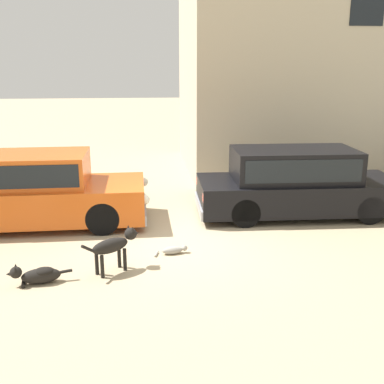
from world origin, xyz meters
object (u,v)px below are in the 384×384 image
at_px(stray_dog_tan, 115,245).
at_px(stray_cat, 174,250).
at_px(parked_sedan_nearest, 43,190).
at_px(stray_dog_spotted, 38,275).
at_px(parked_sedan_second, 296,181).

bearing_deg(stray_dog_tan, stray_cat, -3.28).
distance_m(parked_sedan_nearest, stray_dog_spotted, 2.99).
xyz_separation_m(stray_dog_spotted, stray_dog_tan, (1.17, 0.34, 0.31)).
bearing_deg(stray_cat, stray_dog_tan, -157.07).
bearing_deg(stray_dog_spotted, parked_sedan_second, -159.45).
bearing_deg(stray_dog_spotted, stray_cat, -166.08).
height_order(parked_sedan_nearest, parked_sedan_second, parked_sedan_nearest).
bearing_deg(parked_sedan_nearest, parked_sedan_second, 0.30).
xyz_separation_m(parked_sedan_nearest, parked_sedan_second, (5.46, 0.07, 0.03)).
bearing_deg(stray_cat, parked_sedan_second, 25.95).
xyz_separation_m(parked_sedan_nearest, stray_dog_spotted, (0.43, -2.90, -0.59)).
bearing_deg(parked_sedan_nearest, stray_cat, -37.32).
distance_m(parked_sedan_nearest, parked_sedan_second, 5.46).
bearing_deg(stray_dog_spotted, stray_dog_tan, -173.85).
relative_size(stray_dog_tan, stray_cat, 1.54).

